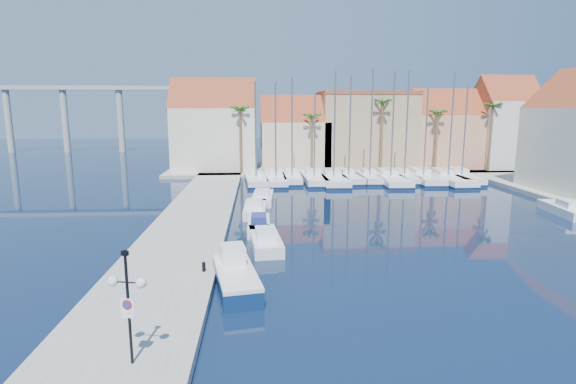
# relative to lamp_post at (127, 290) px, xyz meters

# --- Properties ---
(ground) EXTENTS (260.00, 260.00, 0.00)m
(ground) POSITION_rel_lamp_post_xyz_m (8.11, 6.30, -3.23)
(ground) COLOR black
(ground) RESTS_ON ground
(quay_west) EXTENTS (6.00, 77.00, 0.50)m
(quay_west) POSITION_rel_lamp_post_xyz_m (-0.89, 19.80, -2.98)
(quay_west) COLOR gray
(quay_west) RESTS_ON ground
(shore_north) EXTENTS (54.00, 16.00, 0.50)m
(shore_north) POSITION_rel_lamp_post_xyz_m (18.11, 54.30, -2.98)
(shore_north) COLOR gray
(shore_north) RESTS_ON ground
(lamp_post) EXTENTS (1.39, 0.60, 4.16)m
(lamp_post) POSITION_rel_lamp_post_xyz_m (0.00, 0.00, 0.00)
(lamp_post) COLOR black
(lamp_post) RESTS_ON quay_west
(bollard) EXTENTS (0.21, 0.21, 0.52)m
(bollard) POSITION_rel_lamp_post_xyz_m (1.45, 9.08, -2.47)
(bollard) COLOR black
(bollard) RESTS_ON quay_west
(fishing_boat) EXTENTS (2.93, 6.05, 2.03)m
(fishing_boat) POSITION_rel_lamp_post_xyz_m (3.25, 7.88, -2.56)
(fishing_boat) COLOR #0D254F
(fishing_boat) RESTS_ON ground
(motorboat_west_0) EXTENTS (2.41, 6.13, 1.40)m
(motorboat_west_0) POSITION_rel_lamp_post_xyz_m (4.95, 15.01, -2.72)
(motorboat_west_0) COLOR white
(motorboat_west_0) RESTS_ON ground
(motorboat_west_1) EXTENTS (1.72, 5.21, 1.40)m
(motorboat_west_1) POSITION_rel_lamp_post_xyz_m (4.52, 19.14, -2.72)
(motorboat_west_1) COLOR white
(motorboat_west_1) RESTS_ON ground
(motorboat_west_2) EXTENTS (2.12, 6.06, 1.40)m
(motorboat_west_2) POSITION_rel_lamp_post_xyz_m (4.20, 24.92, -2.72)
(motorboat_west_2) COLOR white
(motorboat_west_2) RESTS_ON ground
(motorboat_west_3) EXTENTS (2.39, 6.30, 1.40)m
(motorboat_west_3) POSITION_rel_lamp_post_xyz_m (4.94, 30.20, -2.72)
(motorboat_west_3) COLOR white
(motorboat_west_3) RESTS_ON ground
(motorboat_east_1) EXTENTS (2.59, 6.28, 1.40)m
(motorboat_east_1) POSITION_rel_lamp_post_xyz_m (32.10, 22.85, -2.72)
(motorboat_east_1) COLOR white
(motorboat_east_1) RESTS_ON ground
(sailboat_0) EXTENTS (3.21, 9.76, 12.69)m
(sailboat_0) POSITION_rel_lamp_post_xyz_m (4.20, 42.07, -2.64)
(sailboat_0) COLOR white
(sailboat_0) RESTS_ON ground
(sailboat_1) EXTENTS (2.70, 9.72, 12.63)m
(sailboat_1) POSITION_rel_lamp_post_xyz_m (6.73, 42.02, -2.64)
(sailboat_1) COLOR white
(sailboat_1) RESTS_ON ground
(sailboat_2) EXTENTS (2.46, 8.79, 13.31)m
(sailboat_2) POSITION_rel_lamp_post_xyz_m (8.88, 43.09, -2.61)
(sailboat_2) COLOR white
(sailboat_2) RESTS_ON ground
(sailboat_3) EXTENTS (2.85, 10.37, 11.12)m
(sailboat_3) POSITION_rel_lamp_post_xyz_m (11.68, 42.49, -2.67)
(sailboat_3) COLOR white
(sailboat_3) RESTS_ON ground
(sailboat_4) EXTENTS (3.57, 11.84, 14.02)m
(sailboat_4) POSITION_rel_lamp_post_xyz_m (14.17, 42.08, -2.65)
(sailboat_4) COLOR white
(sailboat_4) RESTS_ON ground
(sailboat_5) EXTENTS (3.02, 8.84, 13.51)m
(sailboat_5) POSITION_rel_lamp_post_xyz_m (16.22, 42.75, -2.60)
(sailboat_5) COLOR white
(sailboat_5) RESTS_ON ground
(sailboat_6) EXTENTS (2.40, 8.44, 14.46)m
(sailboat_6) POSITION_rel_lamp_post_xyz_m (19.01, 42.62, -2.58)
(sailboat_6) COLOR white
(sailboat_6) RESTS_ON ground
(sailboat_7) EXTENTS (3.64, 12.10, 13.99)m
(sailboat_7) POSITION_rel_lamp_post_xyz_m (21.50, 41.81, -2.66)
(sailboat_7) COLOR white
(sailboat_7) RESTS_ON ground
(sailboat_8) EXTENTS (2.70, 8.23, 14.18)m
(sailboat_8) POSITION_rel_lamp_post_xyz_m (23.56, 42.51, -2.57)
(sailboat_8) COLOR white
(sailboat_8) RESTS_ON ground
(sailboat_9) EXTENTS (3.40, 11.30, 12.03)m
(sailboat_9) POSITION_rel_lamp_post_xyz_m (26.08, 42.47, -2.67)
(sailboat_9) COLOR white
(sailboat_9) RESTS_ON ground
(sailboat_10) EXTENTS (3.34, 12.08, 13.98)m
(sailboat_10) POSITION_rel_lamp_post_xyz_m (28.92, 41.52, -2.66)
(sailboat_10) COLOR white
(sailboat_10) RESTS_ON ground
(sailboat_11) EXTENTS (3.57, 10.87, 12.19)m
(sailboat_11) POSITION_rel_lamp_post_xyz_m (31.25, 42.47, -2.66)
(sailboat_11) COLOR white
(sailboat_11) RESTS_ON ground
(building_0) EXTENTS (12.30, 9.00, 13.50)m
(building_0) POSITION_rel_lamp_post_xyz_m (-1.89, 53.30, 3.29)
(building_0) COLOR beige
(building_0) RESTS_ON shore_north
(building_1) EXTENTS (10.30, 8.00, 11.00)m
(building_1) POSITION_rel_lamp_post_xyz_m (10.11, 53.30, 2.07)
(building_1) COLOR #C9B28D
(building_1) RESTS_ON shore_north
(building_2) EXTENTS (14.20, 10.20, 11.50)m
(building_2) POSITION_rel_lamp_post_xyz_m (21.11, 54.30, 3.03)
(building_2) COLOR tan
(building_2) RESTS_ON shore_north
(building_3) EXTENTS (10.30, 8.00, 12.00)m
(building_3) POSITION_rel_lamp_post_xyz_m (33.11, 53.30, 2.63)
(building_3) COLOR tan
(building_3) RESTS_ON shore_north
(building_4) EXTENTS (8.30, 8.00, 14.00)m
(building_4) POSITION_rel_lamp_post_xyz_m (42.11, 52.30, 3.74)
(building_4) COLOR silver
(building_4) RESTS_ON shore_north
(palm_0) EXTENTS (2.60, 2.60, 10.15)m
(palm_0) POSITION_rel_lamp_post_xyz_m (2.11, 48.30, 5.85)
(palm_0) COLOR brown
(palm_0) RESTS_ON shore_north
(palm_1) EXTENTS (2.60, 2.60, 9.15)m
(palm_1) POSITION_rel_lamp_post_xyz_m (12.11, 48.30, 4.90)
(palm_1) COLOR brown
(palm_1) RESTS_ON shore_north
(palm_2) EXTENTS (2.60, 2.60, 11.15)m
(palm_2) POSITION_rel_lamp_post_xyz_m (22.11, 48.30, 6.79)
(palm_2) COLOR brown
(palm_2) RESTS_ON shore_north
(palm_3) EXTENTS (2.60, 2.60, 9.65)m
(palm_3) POSITION_rel_lamp_post_xyz_m (30.11, 48.30, 5.38)
(palm_3) COLOR brown
(palm_3) RESTS_ON shore_north
(palm_4) EXTENTS (2.60, 2.60, 10.65)m
(palm_4) POSITION_rel_lamp_post_xyz_m (38.11, 48.30, 6.32)
(palm_4) COLOR brown
(palm_4) RESTS_ON shore_north
(viaduct) EXTENTS (48.00, 2.20, 14.45)m
(viaduct) POSITION_rel_lamp_post_xyz_m (-30.96, 88.30, 7.02)
(viaduct) COLOR #9E9E99
(viaduct) RESTS_ON ground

